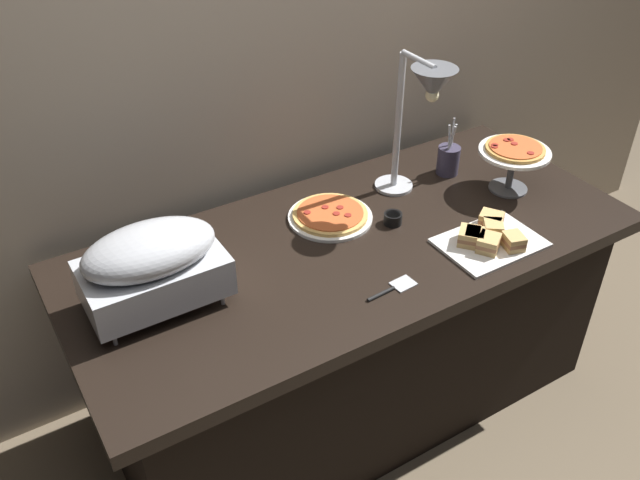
# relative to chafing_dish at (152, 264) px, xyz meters

# --- Properties ---
(ground_plane) EXTENTS (8.00, 8.00, 0.00)m
(ground_plane) POSITION_rel_chafing_dish_xyz_m (0.66, -0.03, -0.91)
(ground_plane) COLOR brown
(back_wall) EXTENTS (4.40, 0.04, 2.40)m
(back_wall) POSITION_rel_chafing_dish_xyz_m (0.66, 0.47, 0.29)
(back_wall) COLOR tan
(back_wall) RESTS_ON ground_plane
(buffet_table) EXTENTS (1.90, 0.84, 0.76)m
(buffet_table) POSITION_rel_chafing_dish_xyz_m (0.66, -0.03, -0.52)
(buffet_table) COLOR black
(buffet_table) RESTS_ON ground_plane
(chafing_dish) EXTENTS (0.40, 0.24, 0.26)m
(chafing_dish) POSITION_rel_chafing_dish_xyz_m (0.00, 0.00, 0.00)
(chafing_dish) COLOR #B7BABF
(chafing_dish) RESTS_ON buffet_table
(heat_lamp) EXTENTS (0.15, 0.31, 0.52)m
(heat_lamp) POSITION_rel_chafing_dish_xyz_m (0.98, 0.04, 0.26)
(heat_lamp) COLOR #B7BABF
(heat_lamp) RESTS_ON buffet_table
(pizza_plate_front) EXTENTS (0.29, 0.29, 0.03)m
(pizza_plate_front) POSITION_rel_chafing_dish_xyz_m (0.66, 0.12, -0.13)
(pizza_plate_front) COLOR white
(pizza_plate_front) RESTS_ON buffet_table
(pizza_plate_center) EXTENTS (0.26, 0.26, 0.18)m
(pizza_plate_center) POSITION_rel_chafing_dish_xyz_m (1.33, -0.06, -0.01)
(pizza_plate_center) COLOR #595B60
(pizza_plate_center) RESTS_ON buffet_table
(sandwich_platter) EXTENTS (0.33, 0.24, 0.06)m
(sandwich_platter) POSITION_rel_chafing_dish_xyz_m (1.03, -0.27, -0.12)
(sandwich_platter) COLOR white
(sandwich_platter) RESTS_ON buffet_table
(sauce_cup_near) EXTENTS (0.06, 0.06, 0.04)m
(sauce_cup_near) POSITION_rel_chafing_dish_xyz_m (0.83, -0.02, -0.13)
(sauce_cup_near) COLOR black
(sauce_cup_near) RESTS_ON buffet_table
(utensil_holder) EXTENTS (0.08, 0.08, 0.21)m
(utensil_holder) POSITION_rel_chafing_dish_xyz_m (1.21, 0.15, -0.09)
(utensil_holder) COLOR #383347
(utensil_holder) RESTS_ON buffet_table
(serving_spatula) EXTENTS (0.17, 0.06, 0.01)m
(serving_spatula) POSITION_rel_chafing_dish_xyz_m (0.62, -0.30, -0.14)
(serving_spatula) COLOR #B7BABF
(serving_spatula) RESTS_ON buffet_table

